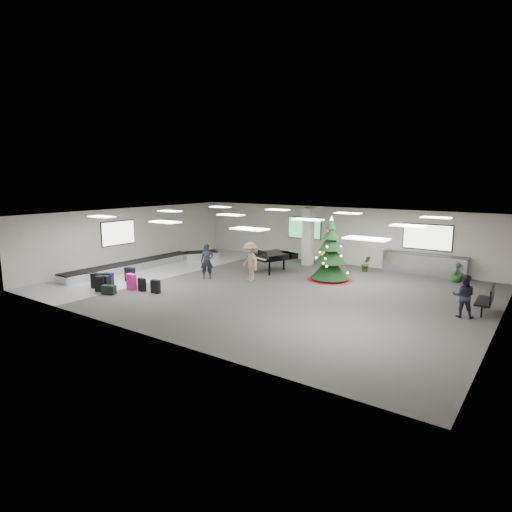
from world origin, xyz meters
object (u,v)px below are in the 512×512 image
Objects in this scene: grand_piano at (272,256)px; traveler_bench at (464,296)px; potted_plant_left at (366,264)px; traveler_a at (207,261)px; potted_plant_right at (457,273)px; service_counter at (424,264)px; baggage_carousel at (147,263)px; bench at (488,299)px; pink_suitcase at (131,282)px; christmas_tree at (330,259)px; traveler_b at (250,262)px.

traveler_bench is (9.51, -2.39, -0.07)m from grand_piano.
grand_piano is 2.86× the size of potted_plant_left.
potted_plant_right is at bearing -9.25° from traveler_a.
traveler_bench is at bearing 4.37° from grand_piano.
service_counter is 2.67× the size of traveler_bench.
baggage_carousel is at bearing -8.20° from traveler_bench.
service_counter is 6.72m from traveler_bench.
potted_plant_left is (-6.16, 4.23, -0.12)m from bench.
grand_piano is (2.97, 6.64, 0.48)m from pink_suitcase.
grand_piano is at bearing 169.79° from bench.
christmas_tree is 1.66× the size of traveler_b.
grand_piano is at bearing 179.70° from christmas_tree.
traveler_b is (6.47, 0.72, 0.71)m from baggage_carousel.
potted_plant_right is (1.63, -0.58, -0.12)m from service_counter.
traveler_b is 2.15× the size of potted_plant_right.
pink_suitcase is at bearing -126.33° from potted_plant_left.
potted_plant_left is at bearing 78.27° from traveler_b.
service_counter reaches higher than baggage_carousel.
potted_plant_right is (-1.86, 4.52, -0.12)m from bench.
pink_suitcase is 14.89m from potted_plant_right.
potted_plant_left is (0.68, 2.83, -0.62)m from christmas_tree.
christmas_tree is 3.31m from grand_piano.
traveler_b is at bearing -142.64° from christmas_tree.
traveler_b is at bearing -177.02° from bench.
christmas_tree reaches higher than service_counter.
traveler_a reaches higher than grand_piano.
traveler_a is at bearing -6.54° from traveler_bench.
traveler_a is at bearing -173.76° from bench.
traveler_a reaches higher than pink_suitcase.
service_counter is 10.79m from traveler_a.
service_counter is 7.61m from grand_piano.
pink_suitcase is at bearing -102.94° from traveler_b.
christmas_tree reaches higher than traveler_b.
pink_suitcase is 0.84× the size of potted_plant_left.
traveler_a is at bearing -133.26° from potted_plant_left.
service_counter is at bearing 67.36° from traveler_b.
bench is at bearing -34.47° from potted_plant_left.
grand_piano is 10.24m from bench.
traveler_bench reaches higher than grand_piano.
christmas_tree is 5.89m from traveler_a.
service_counter is at bearing 160.41° from potted_plant_right.
bench is 9.91m from traveler_b.
christmas_tree reaches higher than potted_plant_left.
potted_plant_right reaches higher than baggage_carousel.
service_counter is 2.81m from potted_plant_left.
pink_suitcase is 7.29m from grand_piano.
christmas_tree is 3.57× the size of potted_plant_right.
service_counter is at bearing -75.38° from traveler_bench.
traveler_a reaches higher than potted_plant_left.
grand_piano reaches higher than service_counter.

